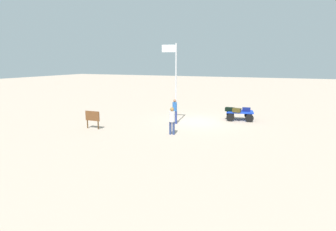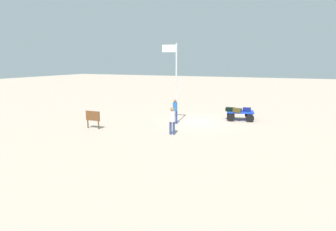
% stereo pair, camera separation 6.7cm
% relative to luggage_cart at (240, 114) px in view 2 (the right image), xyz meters
% --- Properties ---
extents(ground_plane, '(120.00, 120.00, 0.00)m').
position_rel_luggage_cart_xyz_m(ground_plane, '(2.61, 1.71, -0.49)').
color(ground_plane, '#B9A38E').
extents(luggage_cart, '(2.12, 1.69, 0.67)m').
position_rel_luggage_cart_xyz_m(luggage_cart, '(0.00, 0.00, 0.00)').
color(luggage_cart, blue).
rests_on(luggage_cart, ground).
extents(suitcase_olive, '(0.65, 0.41, 0.26)m').
position_rel_luggage_cart_xyz_m(suitcase_olive, '(0.65, 0.31, 0.32)').
color(suitcase_olive, black).
rests_on(suitcase_olive, luggage_cart).
extents(suitcase_dark, '(0.61, 0.42, 0.28)m').
position_rel_luggage_cart_xyz_m(suitcase_dark, '(-0.48, -0.02, 0.32)').
color(suitcase_dark, navy).
rests_on(suitcase_dark, luggage_cart).
extents(suitcase_tan, '(0.61, 0.44, 0.28)m').
position_rel_luggage_cart_xyz_m(suitcase_tan, '(0.10, 0.57, 0.33)').
color(suitcase_tan, '#443A16').
rests_on(suitcase_tan, luggage_cart).
extents(worker_lead, '(0.34, 0.32, 1.70)m').
position_rel_luggage_cart_xyz_m(worker_lead, '(3.91, 3.00, 0.48)').
color(worker_lead, navy).
rests_on(worker_lead, ground).
extents(worker_trailing, '(0.36, 0.36, 1.62)m').
position_rel_luggage_cart_xyz_m(worker_trailing, '(2.97, 5.80, 0.45)').
color(worker_trailing, navy).
rests_on(worker_trailing, ground).
extents(flagpole, '(1.04, 0.19, 5.42)m').
position_rel_luggage_cart_xyz_m(flagpole, '(3.95, 2.94, 2.70)').
color(flagpole, silver).
rests_on(flagpole, ground).
extents(signboard, '(1.03, 0.09, 1.14)m').
position_rel_luggage_cart_xyz_m(signboard, '(8.17, 6.42, 0.26)').
color(signboard, '#4C3319').
rests_on(signboard, ground).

